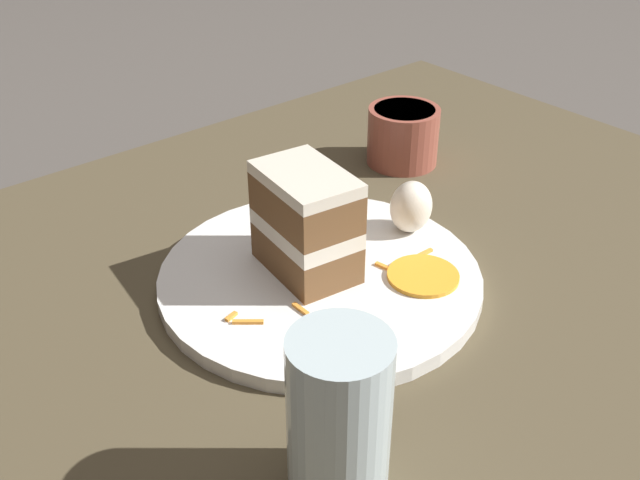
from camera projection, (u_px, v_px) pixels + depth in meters
name	position (u px, v px, depth m)	size (l,w,h in m)	color
ground_plane	(395.00, 305.00, 0.73)	(6.00, 6.00, 0.00)	#4C4742
dining_table	(395.00, 293.00, 0.73)	(0.98, 0.86, 0.03)	#4C422D
plate	(320.00, 278.00, 0.71)	(0.31, 0.31, 0.01)	white
cake_slice	(306.00, 222.00, 0.68)	(0.08, 0.11, 0.10)	brown
cream_dollop	(411.00, 207.00, 0.76)	(0.05, 0.04, 0.05)	silver
orange_garnish	(423.00, 276.00, 0.70)	(0.07, 0.07, 0.00)	orange
carrot_shreds_scatter	(330.00, 282.00, 0.69)	(0.22, 0.14, 0.00)	orange
drinking_glass	(339.00, 429.00, 0.48)	(0.07, 0.07, 0.13)	silver
coffee_mug	(403.00, 134.00, 0.92)	(0.09, 0.09, 0.07)	#994C3D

